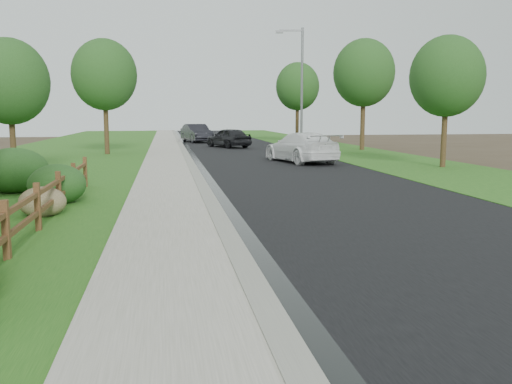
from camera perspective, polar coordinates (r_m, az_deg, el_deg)
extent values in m
cube|color=black|center=(40.02, -1.68, 4.55)|extent=(8.00, 90.00, 0.02)
cube|color=gray|center=(39.67, -7.72, 4.52)|extent=(0.40, 90.00, 0.12)
cube|color=black|center=(39.68, -7.21, 4.47)|extent=(0.50, 90.00, 0.00)
cube|color=gray|center=(39.65, -9.60, 4.46)|extent=(2.20, 90.00, 0.10)
cube|color=#1D4F16|center=(39.70, -12.35, 4.36)|extent=(1.60, 90.00, 0.06)
cube|color=#1D4F16|center=(40.29, -19.77, 4.11)|extent=(9.00, 90.00, 0.04)
cube|color=#1D4F16|center=(41.53, 7.83, 4.62)|extent=(6.00, 90.00, 0.04)
cube|color=#4C3119|center=(10.35, -24.83, -3.78)|extent=(0.12, 0.12, 1.10)
cube|color=#4C3119|center=(12.64, -22.00, -1.56)|extent=(0.12, 0.12, 1.10)
cube|color=#4C3119|center=(14.96, -20.04, -0.02)|extent=(0.12, 0.12, 1.10)
cube|color=#4C3119|center=(17.31, -18.62, 1.10)|extent=(0.12, 0.12, 1.10)
cube|color=#4C3119|center=(19.67, -17.53, 1.95)|extent=(0.12, 0.12, 1.10)
cube|color=#4C3119|center=(11.51, -23.24, -3.05)|extent=(0.08, 2.35, 0.10)
cube|color=#4C3119|center=(11.44, -23.35, -1.08)|extent=(0.08, 2.35, 0.10)
cube|color=#4C3119|center=(13.81, -20.92, -1.14)|extent=(0.08, 2.35, 0.10)
cube|color=#4C3119|center=(13.76, -21.00, 0.51)|extent=(0.08, 2.35, 0.10)
cube|color=#4C3119|center=(16.15, -19.26, 0.23)|extent=(0.08, 2.35, 0.10)
cube|color=#4C3119|center=(16.10, -19.33, 1.64)|extent=(0.08, 2.35, 0.10)
cube|color=#4C3119|center=(18.50, -18.02, 1.25)|extent=(0.08, 2.35, 0.10)
cube|color=#4C3119|center=(18.46, -18.08, 2.48)|extent=(0.08, 2.35, 0.10)
imported|color=white|center=(29.00, 4.77, 4.72)|extent=(3.42, 5.83, 1.59)
imported|color=black|center=(41.83, -2.92, 5.75)|extent=(3.45, 4.75, 1.50)
imported|color=black|center=(49.85, -6.27, 6.18)|extent=(2.85, 5.25, 1.64)
cylinder|color=slate|center=(38.74, 4.85, 10.66)|extent=(0.17, 0.17, 8.47)
cube|color=slate|center=(39.08, 3.77, 16.61)|extent=(1.69, 0.41, 0.11)
cube|color=slate|center=(39.03, 2.48, 16.49)|extent=(0.55, 0.30, 0.17)
ellipsoid|color=brown|center=(14.52, -21.56, -0.99)|extent=(1.32, 1.10, 0.78)
ellipsoid|color=#1E4318|center=(16.36, -20.21, 0.75)|extent=(1.86, 1.86, 1.16)
ellipsoid|color=#1E4318|center=(19.28, -24.12, 2.08)|extent=(2.29, 2.29, 1.49)
cylinder|color=#322314|center=(24.39, -24.25, 5.44)|extent=(0.23, 0.23, 3.38)
ellipsoid|color=#1E4318|center=(24.40, -24.55, 10.54)|extent=(3.16, 3.16, 3.48)
cylinder|color=#322314|center=(27.47, 19.21, 6.36)|extent=(0.26, 0.26, 3.78)
ellipsoid|color=#1E4318|center=(27.51, 19.46, 11.42)|extent=(3.46, 3.46, 3.81)
cylinder|color=#322314|center=(35.77, -15.51, 7.31)|extent=(0.30, 0.30, 4.37)
ellipsoid|color=#1E4318|center=(35.86, -15.68, 11.81)|extent=(4.04, 4.04, 4.44)
cylinder|color=#322314|center=(39.38, 11.18, 7.78)|extent=(0.33, 0.33, 4.74)
ellipsoid|color=#1E4318|center=(39.49, 11.30, 12.21)|extent=(4.29, 4.29, 4.72)
cylinder|color=#322314|center=(49.23, 4.36, 7.75)|extent=(0.30, 0.30, 4.38)
ellipsoid|color=#1E4318|center=(49.29, 4.40, 11.03)|extent=(3.87, 3.87, 4.25)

